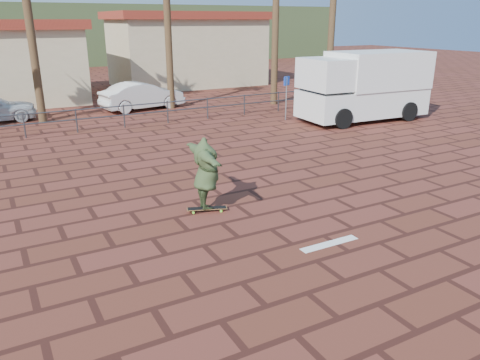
# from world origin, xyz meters

# --- Properties ---
(ground) EXTENTS (120.00, 120.00, 0.00)m
(ground) POSITION_xyz_m (0.00, 0.00, 0.00)
(ground) COLOR #5F291F
(ground) RESTS_ON ground
(paint_stripe) EXTENTS (1.40, 0.22, 0.01)m
(paint_stripe) POSITION_xyz_m (0.70, -1.20, 0.00)
(paint_stripe) COLOR white
(paint_stripe) RESTS_ON ground
(guardrail) EXTENTS (24.06, 0.06, 1.00)m
(guardrail) POSITION_xyz_m (0.00, 12.00, 0.68)
(guardrail) COLOR #47494F
(guardrail) RESTS_ON ground
(building_east) EXTENTS (10.60, 6.60, 5.00)m
(building_east) POSITION_xyz_m (8.00, 24.00, 2.54)
(building_east) COLOR beige
(building_east) RESTS_ON ground
(hill_front) EXTENTS (70.00, 18.00, 6.00)m
(hill_front) POSITION_xyz_m (0.00, 50.00, 3.00)
(hill_front) COLOR #384C28
(hill_front) RESTS_ON ground
(longboard) EXTENTS (1.00, 0.54, 0.10)m
(longboard) POSITION_xyz_m (-0.83, 1.64, 0.08)
(longboard) COLOR olive
(longboard) RESTS_ON ground
(skateboarder) EXTENTS (0.81, 2.24, 1.79)m
(skateboarder) POSITION_xyz_m (-0.83, 1.64, 0.99)
(skateboarder) COLOR #374927
(skateboarder) RESTS_ON longboard
(campervan) EXTENTS (6.11, 2.88, 3.10)m
(campervan) POSITION_xyz_m (10.32, 8.34, 1.63)
(campervan) COLOR white
(campervan) RESTS_ON ground
(car_white) EXTENTS (4.50, 2.18, 1.42)m
(car_white) POSITION_xyz_m (2.06, 15.91, 0.71)
(car_white) COLOR silver
(car_white) RESTS_ON ground
(street_sign) EXTENTS (0.39, 0.18, 2.02)m
(street_sign) POSITION_xyz_m (7.11, 10.00, 1.41)
(street_sign) COLOR gray
(street_sign) RESTS_ON ground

